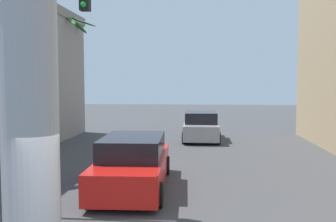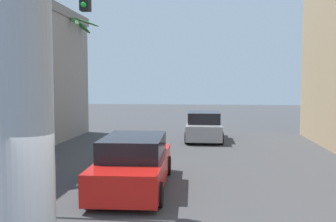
{
  "view_description": "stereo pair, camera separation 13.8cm",
  "coord_description": "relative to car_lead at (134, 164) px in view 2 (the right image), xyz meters",
  "views": [
    {
      "loc": [
        0.87,
        -3.32,
        3.11
      ],
      "look_at": [
        0.0,
        6.04,
        2.43
      ],
      "focal_mm": 40.0,
      "sensor_mm": 36.0,
      "label": 1
    },
    {
      "loc": [
        1.01,
        -3.3,
        3.11
      ],
      "look_at": [
        0.0,
        6.04,
        2.43
      ],
      "focal_mm": 40.0,
      "sensor_mm": 36.0,
      "label": 2
    }
  ],
  "objects": [
    {
      "name": "car_lead",
      "position": [
        0.0,
        0.0,
        0.0
      ],
      "size": [
        2.17,
        4.95,
        1.56
      ],
      "color": "black",
      "rests_on": "ground"
    },
    {
      "name": "ground_plane",
      "position": [
        1.19,
        2.45,
        -0.74
      ],
      "size": [
        86.98,
        86.98,
        0.0
      ],
      "primitive_type": "plane",
      "color": "#424244"
    },
    {
      "name": "palm_tree_far_left",
      "position": [
        -5.86,
        10.31,
        4.02
      ],
      "size": [
        3.51,
        3.11,
        7.12
      ],
      "color": "brown",
      "rests_on": "ground"
    },
    {
      "name": "car_far",
      "position": [
        1.98,
        9.95,
        -0.0
      ],
      "size": [
        2.03,
        4.32,
        1.56
      ],
      "color": "black",
      "rests_on": "ground"
    }
  ]
}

